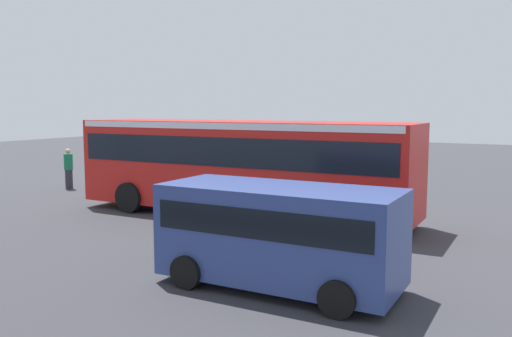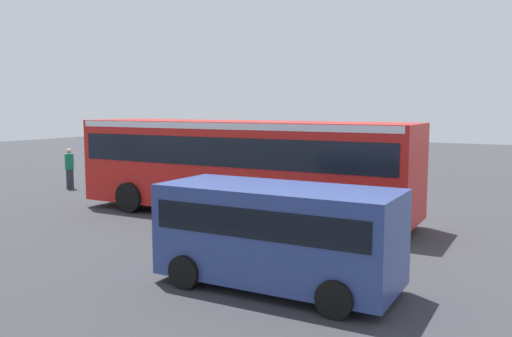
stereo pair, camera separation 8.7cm
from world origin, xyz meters
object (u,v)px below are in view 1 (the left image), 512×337
pedestrian (69,169)px  traffic_sign (248,148)px  city_bus (240,160)px  parked_van (280,229)px

pedestrian → traffic_sign: 8.13m
city_bus → pedestrian: city_bus is taller
parked_van → pedestrian: bearing=-27.5°
city_bus → traffic_sign: bearing=-64.0°
city_bus → pedestrian: size_ratio=6.44×
pedestrian → traffic_sign: size_ratio=0.64×
parked_van → traffic_sign: 11.82m
traffic_sign → pedestrian: bearing=19.8°
city_bus → pedestrian: 9.84m
city_bus → pedestrian: bearing=-9.0°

